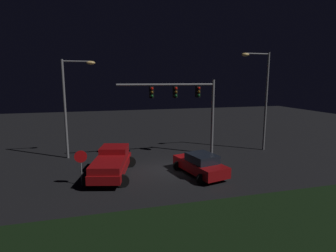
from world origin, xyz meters
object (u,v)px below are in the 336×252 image
at_px(pickup_truck, 112,161).
at_px(street_lamp_left, 71,97).
at_px(traffic_signal_gantry, 186,99).
at_px(stop_sign, 81,161).
at_px(car_sedan, 200,164).
at_px(street_lamp_right, 262,90).

xyz_separation_m(pickup_truck, street_lamp_left, (-2.80, 5.27, 4.11)).
relative_size(traffic_signal_gantry, stop_sign, 3.73).
distance_m(car_sedan, street_lamp_right, 10.29).
relative_size(pickup_truck, traffic_signal_gantry, 0.69).
xyz_separation_m(street_lamp_right, stop_sign, (-15.56, -4.67, -3.99)).
distance_m(pickup_truck, traffic_signal_gantry, 8.26).
height_order(car_sedan, stop_sign, stop_sign).
bearing_deg(pickup_truck, car_sedan, -89.56).
height_order(pickup_truck, car_sedan, pickup_truck).
distance_m(street_lamp_left, stop_sign, 7.54).
relative_size(street_lamp_left, stop_sign, 3.63).
xyz_separation_m(traffic_signal_gantry, street_lamp_left, (-9.25, 1.90, 0.21)).
relative_size(car_sedan, street_lamp_right, 0.53).
bearing_deg(stop_sign, car_sedan, -0.87).
distance_m(traffic_signal_gantry, street_lamp_left, 9.45).
distance_m(traffic_signal_gantry, stop_sign, 10.18).
xyz_separation_m(pickup_truck, stop_sign, (-1.94, -1.33, 0.56)).
relative_size(car_sedan, stop_sign, 2.10).
distance_m(car_sedan, traffic_signal_gantry, 6.38).
bearing_deg(street_lamp_right, car_sedan, -148.23).
bearing_deg(stop_sign, street_lamp_right, 16.71).
height_order(street_lamp_right, stop_sign, street_lamp_right).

